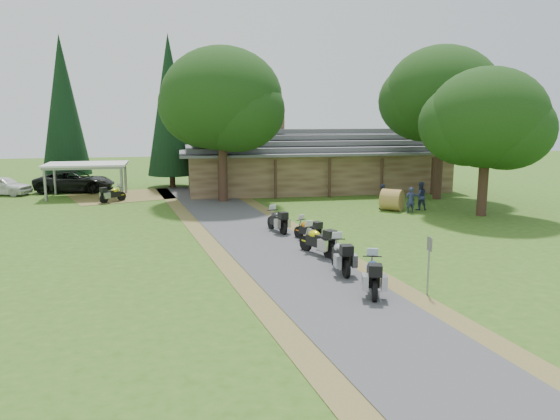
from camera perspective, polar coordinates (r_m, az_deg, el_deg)
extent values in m
plane|color=#305618|center=(20.13, 3.59, -7.56)|extent=(120.00, 120.00, 0.00)
plane|color=#414143|center=(23.78, 0.08, -4.75)|extent=(51.95, 51.95, 0.00)
imported|color=white|center=(45.86, -26.98, 2.51)|extent=(4.02, 5.82, 1.79)
imported|color=black|center=(45.40, -20.67, 3.33)|extent=(3.47, 6.72, 2.47)
imported|color=navy|center=(34.59, 13.47, 1.25)|extent=(0.55, 0.41, 1.86)
imported|color=navy|center=(35.66, 14.43, 1.67)|extent=(0.60, 0.44, 2.11)
imported|color=navy|center=(35.50, 10.66, 1.62)|extent=(0.57, 0.65, 1.91)
cylinder|color=#A67D3C|center=(35.17, 11.61, 1.05)|extent=(1.82, 1.84, 1.35)
cone|color=black|center=(45.96, -11.41, 10.04)|extent=(3.91, 3.91, 12.36)
cone|color=black|center=(48.76, -21.68, 9.54)|extent=(3.92, 3.92, 12.38)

